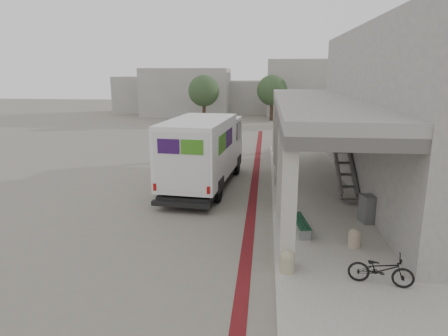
# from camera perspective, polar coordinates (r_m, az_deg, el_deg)

# --- Properties ---
(ground) EXTENTS (120.00, 120.00, 0.00)m
(ground) POSITION_cam_1_polar(r_m,az_deg,el_deg) (14.32, -0.26, -7.48)
(ground) COLOR slate
(ground) RESTS_ON ground
(bike_lane_stripe) EXTENTS (0.35, 40.00, 0.01)m
(bike_lane_stripe) POSITION_cam_1_polar(r_m,az_deg,el_deg) (16.13, 4.07, -5.03)
(bike_lane_stripe) COLOR #5C1216
(bike_lane_stripe) RESTS_ON ground
(sidewalk) EXTENTS (4.40, 28.00, 0.12)m
(sidewalk) POSITION_cam_1_polar(r_m,az_deg,el_deg) (14.44, 15.86, -7.58)
(sidewalk) COLOR #9A968A
(sidewalk) RESTS_ON ground
(transit_building) EXTENTS (7.60, 17.00, 7.00)m
(transit_building) POSITION_cam_1_polar(r_m,az_deg,el_deg) (18.65, 22.91, 7.17)
(transit_building) COLOR gray
(transit_building) RESTS_ON ground
(distant_backdrop) EXTENTS (28.00, 10.00, 6.50)m
(distant_backdrop) POSITION_cam_1_polar(r_m,az_deg,el_deg) (49.41, 1.06, 10.81)
(distant_backdrop) COLOR gray
(distant_backdrop) RESTS_ON ground
(tree_left) EXTENTS (3.20, 3.20, 4.80)m
(tree_left) POSITION_cam_1_polar(r_m,az_deg,el_deg) (41.83, -2.90, 10.93)
(tree_left) COLOR #38281C
(tree_left) RESTS_ON ground
(tree_mid) EXTENTS (3.20, 3.20, 4.80)m
(tree_mid) POSITION_cam_1_polar(r_m,az_deg,el_deg) (43.32, 6.87, 10.94)
(tree_mid) COLOR #38281C
(tree_mid) RESTS_ON ground
(tree_right) EXTENTS (3.20, 3.20, 4.80)m
(tree_right) POSITION_cam_1_polar(r_m,az_deg,el_deg) (43.17, 17.74, 10.40)
(tree_right) COLOR #38281C
(tree_right) RESTS_ON ground
(fedex_truck) EXTENTS (3.00, 7.69, 3.20)m
(fedex_truck) POSITION_cam_1_polar(r_m,az_deg,el_deg) (17.95, -2.85, 2.54)
(fedex_truck) COLOR black
(fedex_truck) RESTS_ON ground
(bench) EXTENTS (0.57, 1.66, 0.38)m
(bench) POSITION_cam_1_polar(r_m,az_deg,el_deg) (13.21, 10.85, -7.77)
(bench) COLOR gray
(bench) RESTS_ON sidewalk
(bollard_near) EXTENTS (0.40, 0.40, 0.59)m
(bollard_near) POSITION_cam_1_polar(r_m,az_deg,el_deg) (10.66, 9.02, -12.97)
(bollard_near) COLOR gray
(bollard_near) RESTS_ON sidewalk
(bollard_far) EXTENTS (0.38, 0.38, 0.57)m
(bollard_far) POSITION_cam_1_polar(r_m,az_deg,el_deg) (12.50, 18.14, -9.45)
(bollard_far) COLOR gray
(bollard_far) RESTS_ON sidewalk
(utility_cabinet) EXTENTS (0.55, 0.66, 0.95)m
(utility_cabinet) POSITION_cam_1_polar(r_m,az_deg,el_deg) (14.53, 19.87, -5.52)
(utility_cabinet) COLOR slate
(utility_cabinet) RESTS_ON sidewalk
(bicycle_black) EXTENTS (1.60, 0.84, 0.80)m
(bicycle_black) POSITION_cam_1_polar(r_m,az_deg,el_deg) (10.62, 21.50, -13.31)
(bicycle_black) COLOR black
(bicycle_black) RESTS_ON sidewalk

